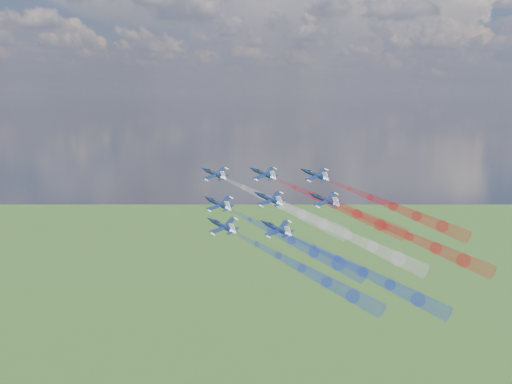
% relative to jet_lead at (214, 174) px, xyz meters
% --- Properties ---
extents(jet_lead, '(14.07, 12.68, 8.20)m').
position_rel_jet_lead_xyz_m(jet_lead, '(0.00, 0.00, 0.00)').
color(jet_lead, black).
extents(trail_lead, '(41.08, 19.80, 14.96)m').
position_rel_jet_lead_xyz_m(trail_lead, '(24.05, -9.33, -6.37)').
color(trail_lead, white).
extents(jet_inner_left, '(14.07, 12.68, 8.20)m').
position_rel_jet_lead_xyz_m(jet_inner_left, '(6.91, -13.45, -6.37)').
color(jet_inner_left, black).
extents(trail_inner_left, '(41.08, 19.80, 14.96)m').
position_rel_jet_lead_xyz_m(trail_inner_left, '(30.96, -22.78, -12.74)').
color(trail_inner_left, '#1934D9').
extents(jet_inner_right, '(14.07, 12.68, 8.20)m').
position_rel_jet_lead_xyz_m(jet_inner_right, '(14.28, 4.25, 0.13)').
color(jet_inner_right, black).
extents(trail_inner_right, '(41.08, 19.80, 14.96)m').
position_rel_jet_lead_xyz_m(trail_inner_right, '(38.33, -5.08, -6.24)').
color(trail_inner_right, red).
extents(jet_outer_left, '(14.07, 12.68, 8.20)m').
position_rel_jet_lead_xyz_m(jet_outer_left, '(12.53, -24.13, -9.97)').
color(jet_outer_left, black).
extents(trail_outer_left, '(41.08, 19.80, 14.96)m').
position_rel_jet_lead_xyz_m(trail_outer_left, '(36.58, -33.46, -16.34)').
color(trail_outer_left, '#1934D9').
extents(jet_center_third, '(14.07, 12.68, 8.20)m').
position_rel_jet_lead_xyz_m(jet_center_third, '(20.34, -8.89, -4.96)').
color(jet_center_third, black).
extents(trail_center_third, '(41.08, 19.80, 14.96)m').
position_rel_jet_lead_xyz_m(trail_center_third, '(44.39, -18.22, -11.33)').
color(trail_center_third, white).
extents(jet_outer_right, '(14.07, 12.68, 8.20)m').
position_rel_jet_lead_xyz_m(jet_outer_right, '(29.54, 7.30, 0.10)').
color(jet_outer_right, black).
extents(trail_outer_right, '(41.08, 19.80, 14.96)m').
position_rel_jet_lead_xyz_m(trail_outer_right, '(53.59, -2.02, -6.27)').
color(trail_outer_right, red).
extents(jet_rear_left, '(14.07, 12.68, 8.20)m').
position_rel_jet_lead_xyz_m(jet_rear_left, '(26.12, -20.02, -10.55)').
color(jet_rear_left, black).
extents(trail_rear_left, '(41.08, 19.80, 14.96)m').
position_rel_jet_lead_xyz_m(trail_rear_left, '(50.17, -29.34, -16.92)').
color(trail_rear_left, '#1934D9').
extents(jet_rear_right, '(14.07, 12.68, 8.20)m').
position_rel_jet_lead_xyz_m(jet_rear_right, '(35.18, -4.37, -5.11)').
color(jet_rear_right, black).
extents(trail_rear_right, '(41.08, 19.80, 14.96)m').
position_rel_jet_lead_xyz_m(trail_rear_right, '(59.22, -13.70, -11.48)').
color(trail_rear_right, red).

